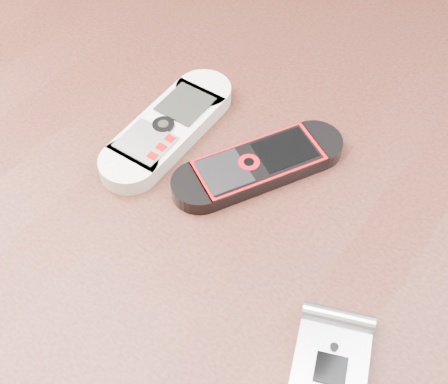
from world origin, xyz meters
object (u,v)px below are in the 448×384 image
(table, at_px, (220,262))
(nokia_black_red, at_px, (259,165))
(nokia_white, at_px, (168,127))
(motorola_razr, at_px, (329,377))

(table, xyz_separation_m, nokia_black_red, (0.01, 0.04, 0.11))
(nokia_white, distance_m, nokia_black_red, 0.09)
(nokia_black_red, relative_size, motorola_razr, 1.60)
(nokia_white, height_order, motorola_razr, nokia_white)
(nokia_white, relative_size, motorola_razr, 1.62)
(nokia_white, height_order, nokia_black_red, nokia_white)
(table, distance_m, motorola_razr, 0.21)
(nokia_white, xyz_separation_m, motorola_razr, (0.24, -0.12, -0.00))
(table, height_order, nokia_white, nokia_white)
(table, xyz_separation_m, motorola_razr, (0.16, -0.09, 0.11))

